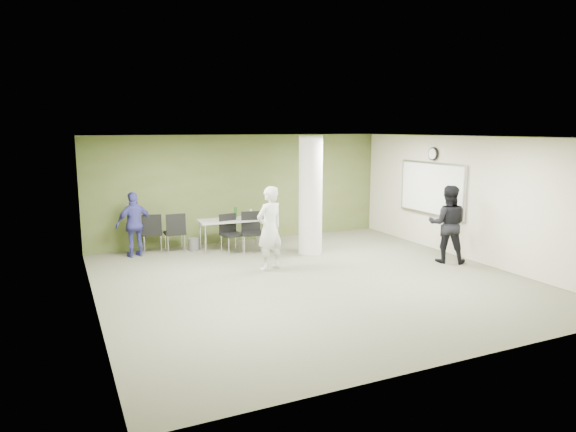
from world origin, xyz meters
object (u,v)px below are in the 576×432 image
folding_table (232,221)px  woman_white (270,228)px  man_blue (135,224)px  chair_back_left (152,230)px  man_black (448,224)px

folding_table → woman_white: size_ratio=0.92×
woman_white → man_blue: (-2.42, 2.35, -0.13)m
chair_back_left → man_blue: bearing=32.5°
chair_back_left → woman_white: 3.23m
chair_back_left → man_blue: size_ratio=0.63×
folding_table → chair_back_left: folding_table is taller
man_blue → chair_back_left: bearing=-171.6°
woman_white → folding_table: bearing=-105.2°
woman_white → man_blue: woman_white is taller
folding_table → man_blue: (-2.27, 0.27, 0.05)m
folding_table → man_black: man_black is taller
folding_table → man_blue: size_ratio=1.07×
chair_back_left → woman_white: woman_white is taller
folding_table → chair_back_left: bearing=169.3°
folding_table → man_blue: man_blue is taller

